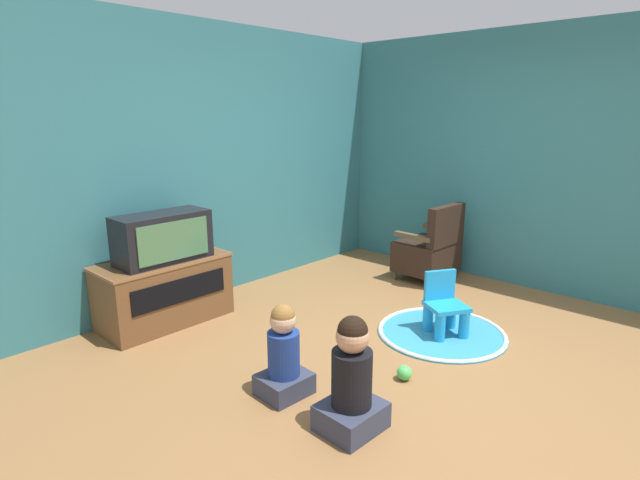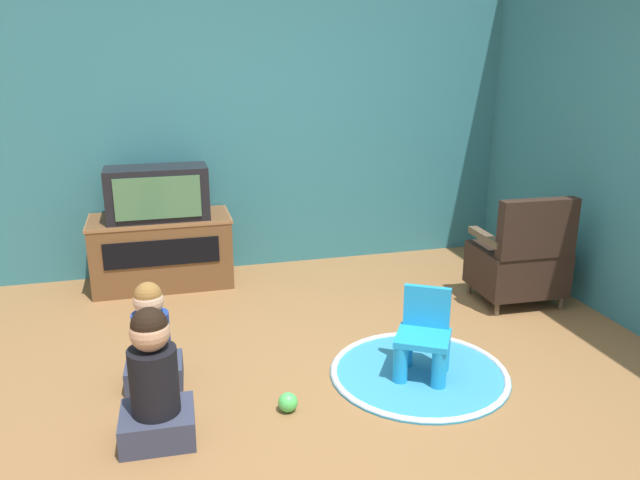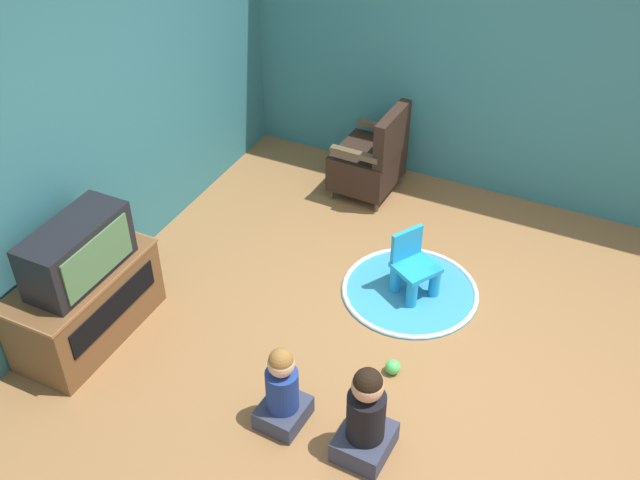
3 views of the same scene
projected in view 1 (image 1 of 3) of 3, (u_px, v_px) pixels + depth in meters
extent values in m
plane|color=olive|center=(426.00, 359.00, 3.80)|extent=(30.00, 30.00, 0.00)
cube|color=teal|center=(194.00, 165.00, 4.81)|extent=(5.27, 0.12, 2.67)
cube|color=teal|center=(575.00, 164.00, 4.87)|extent=(0.12, 5.49, 2.67)
cube|color=brown|center=(164.00, 291.00, 4.42)|extent=(1.10, 0.53, 0.58)
cube|color=#90603A|center=(162.00, 261.00, 4.35)|extent=(1.13, 0.54, 0.02)
cube|color=black|center=(180.00, 291.00, 4.22)|extent=(0.88, 0.01, 0.21)
cube|color=black|center=(163.00, 237.00, 4.26)|extent=(0.79, 0.35, 0.42)
cube|color=#47754C|center=(174.00, 241.00, 4.14)|extent=(0.65, 0.02, 0.33)
cylinder|color=brown|center=(421.00, 265.00, 5.97)|extent=(0.04, 0.04, 0.10)
cylinder|color=brown|center=(395.00, 275.00, 5.61)|extent=(0.04, 0.04, 0.10)
cylinder|color=brown|center=(455.00, 273.00, 5.66)|extent=(0.04, 0.04, 0.10)
cylinder|color=brown|center=(429.00, 284.00, 5.30)|extent=(0.04, 0.04, 0.10)
cube|color=black|center=(426.00, 256.00, 5.58)|extent=(0.64, 0.56, 0.34)
cube|color=black|center=(446.00, 225.00, 5.33)|extent=(0.60, 0.12, 0.43)
cube|color=brown|center=(441.00, 228.00, 5.71)|extent=(0.09, 0.46, 0.05)
cube|color=brown|center=(413.00, 237.00, 5.33)|extent=(0.09, 0.46, 0.05)
cylinder|color=#1E99DB|center=(440.00, 326.00, 4.05)|extent=(0.09, 0.09, 0.28)
cylinder|color=#1E99DB|center=(464.00, 323.00, 4.11)|extent=(0.09, 0.09, 0.28)
cylinder|color=#1E99DB|center=(428.00, 316.00, 4.25)|extent=(0.09, 0.09, 0.28)
cylinder|color=#1E99DB|center=(451.00, 314.00, 4.31)|extent=(0.09, 0.09, 0.28)
cube|color=#1E99DB|center=(447.00, 306.00, 4.15)|extent=(0.42, 0.41, 0.04)
cube|color=#1E99DB|center=(440.00, 285.00, 4.24)|extent=(0.26, 0.17, 0.26)
cylinder|color=teal|center=(441.00, 333.00, 4.24)|extent=(1.08, 1.08, 0.01)
torus|color=silver|center=(441.00, 333.00, 4.23)|extent=(1.08, 1.08, 0.04)
cube|color=#33384C|center=(284.00, 384.00, 3.32)|extent=(0.34, 0.30, 0.14)
cylinder|color=navy|center=(284.00, 354.00, 3.27)|extent=(0.21, 0.21, 0.30)
sphere|color=#D8AD8C|center=(283.00, 321.00, 3.21)|extent=(0.17, 0.17, 0.17)
sphere|color=olive|center=(283.00, 316.00, 3.20)|extent=(0.16, 0.16, 0.16)
cube|color=#33384C|center=(351.00, 416.00, 2.95)|extent=(0.38, 0.33, 0.16)
cylinder|color=black|center=(352.00, 378.00, 2.89)|extent=(0.24, 0.24, 0.34)
sphere|color=tan|center=(352.00, 337.00, 2.83)|extent=(0.19, 0.19, 0.19)
sphere|color=black|center=(353.00, 331.00, 2.82)|extent=(0.18, 0.18, 0.18)
sphere|color=#4CCC59|center=(404.00, 373.00, 3.50)|extent=(0.11, 0.11, 0.11)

